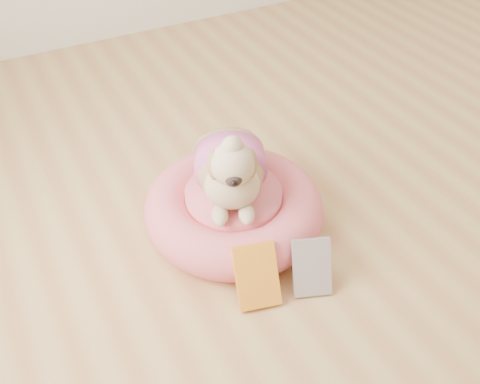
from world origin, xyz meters
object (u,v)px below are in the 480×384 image
dog (231,154)px  book_white (312,267)px  book_yellow (257,276)px  pet_bed (234,208)px

dog → book_white: 0.46m
book_yellow → book_white: book_yellow is taller
pet_bed → book_yellow: size_ratio=3.17×
dog → book_white: (0.10, -0.38, -0.24)m
dog → book_yellow: bearing=-79.2°
book_yellow → dog: bearing=90.6°
dog → pet_bed: bearing=22.6°
book_white → pet_bed: bearing=124.3°
dog → book_yellow: size_ratio=2.14×
pet_bed → book_yellow: 0.34m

